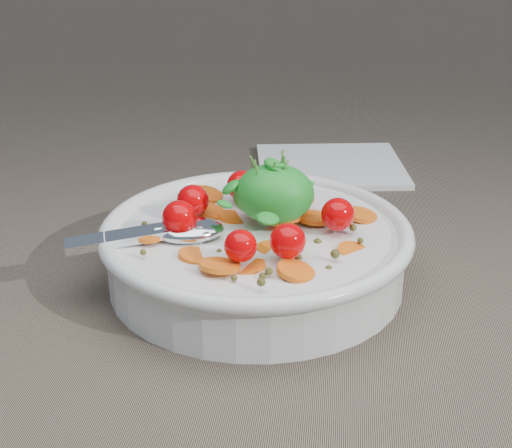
# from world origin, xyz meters

# --- Properties ---
(ground) EXTENTS (6.00, 6.00, 0.00)m
(ground) POSITION_xyz_m (0.00, 0.00, 0.00)
(ground) COLOR #776755
(ground) RESTS_ON ground
(bowl) EXTENTS (0.26, 0.24, 0.10)m
(bowl) POSITION_xyz_m (-0.01, -0.02, 0.03)
(bowl) COLOR white
(bowl) RESTS_ON ground
(napkin) EXTENTS (0.17, 0.16, 0.01)m
(napkin) POSITION_xyz_m (0.04, 0.24, 0.00)
(napkin) COLOR white
(napkin) RESTS_ON ground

